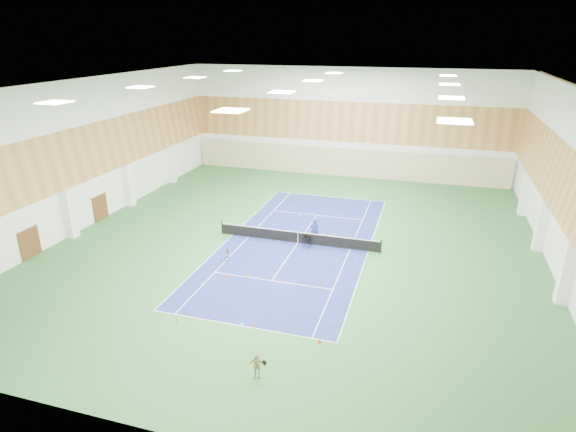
{
  "coord_description": "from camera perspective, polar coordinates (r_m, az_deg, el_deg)",
  "views": [
    {
      "loc": [
        9.15,
        -33.08,
        15.3
      ],
      "look_at": [
        -0.93,
        0.43,
        2.0
      ],
      "focal_mm": 30.0,
      "sensor_mm": 36.0,
      "label": 1
    }
  ],
  "objects": [
    {
      "name": "door_left_a",
      "position": [
        39.54,
        -28.26,
        -2.86
      ],
      "size": [
        0.08,
        1.8,
        2.2
      ],
      "primitive_type": "cube",
      "color": "#593319",
      "rests_on": "ground"
    },
    {
      "name": "child_apron",
      "position": [
        23.81,
        -3.74,
        -17.26
      ],
      "size": [
        0.79,
        0.46,
        1.27
      ],
      "primitive_type": "imported",
      "rotation": [
        0.0,
        0.0,
        0.21
      ],
      "color": "tan",
      "rests_on": "ground"
    },
    {
      "name": "room_shell",
      "position": [
        35.56,
        1.24,
        5.65
      ],
      "size": [
        36.0,
        40.0,
        12.0
      ],
      "primitive_type": null,
      "color": "white",
      "rests_on": "ground"
    },
    {
      "name": "cone_svc_c",
      "position": [
        31.62,
        -0.94,
        -7.91
      ],
      "size": [
        0.19,
        0.19,
        0.21
      ],
      "primitive_type": "cone",
      "color": "orange",
      "rests_on": "ground"
    },
    {
      "name": "court_surface",
      "position": [
        37.58,
        1.17,
        -3.21
      ],
      "size": [
        10.97,
        23.77,
        0.01
      ],
      "primitive_type": "cube",
      "color": "navy",
      "rests_on": "ground"
    },
    {
      "name": "cone_base_a",
      "position": [
        28.64,
        -13.05,
        -11.84
      ],
      "size": [
        0.18,
        0.18,
        0.2
      ],
      "primitive_type": "cone",
      "color": "#DC5D0B",
      "rests_on": "ground"
    },
    {
      "name": "tennis_balls_scatter",
      "position": [
        37.56,
        1.17,
        -3.16
      ],
      "size": [
        10.57,
        22.77,
        0.07
      ],
      "primitive_type": null,
      "color": "yellow",
      "rests_on": "ground"
    },
    {
      "name": "ceiling_light_grid",
      "position": [
        34.49,
        1.32,
        15.18
      ],
      "size": [
        21.4,
        25.4,
        0.06
      ],
      "primitive_type": null,
      "color": "white",
      "rests_on": "room_shell"
    },
    {
      "name": "cone_base_d",
      "position": [
        26.24,
        3.75,
        -14.58
      ],
      "size": [
        0.22,
        0.22,
        0.24
      ],
      "primitive_type": "cone",
      "color": "#DD4B0B",
      "rests_on": "ground"
    },
    {
      "name": "back_curtain",
      "position": [
        55.34,
        6.74,
        6.33
      ],
      "size": [
        35.4,
        0.16,
        3.2
      ],
      "primitive_type": "cube",
      "color": "#C6B793",
      "rests_on": "ground"
    },
    {
      "name": "wood_cladding",
      "position": [
        35.09,
        1.27,
        8.8
      ],
      "size": [
        36.0,
        40.0,
        8.0
      ],
      "primitive_type": null,
      "color": "#C48248",
      "rests_on": "room_shell"
    },
    {
      "name": "ball_cart",
      "position": [
        36.62,
        2.22,
        -3.1
      ],
      "size": [
        0.58,
        0.58,
        0.93
      ],
      "primitive_type": null,
      "rotation": [
        0.0,
        0.0,
        -0.07
      ],
      "color": "black",
      "rests_on": "ground"
    },
    {
      "name": "tennis_net",
      "position": [
        37.36,
        1.18,
        -2.45
      ],
      "size": [
        12.8,
        0.1,
        1.1
      ],
      "primitive_type": null,
      "color": "black",
      "rests_on": "ground"
    },
    {
      "name": "cone_svc_b",
      "position": [
        32.79,
        -4.72,
        -6.84
      ],
      "size": [
        0.22,
        0.22,
        0.25
      ],
      "primitive_type": "cone",
      "color": "#E1610B",
      "rests_on": "ground"
    },
    {
      "name": "coach",
      "position": [
        37.46,
        3.13,
        -1.69
      ],
      "size": [
        0.83,
        0.67,
        1.96
      ],
      "primitive_type": "imported",
      "rotation": [
        0.0,
        0.0,
        3.46
      ],
      "color": "navy",
      "rests_on": "ground"
    },
    {
      "name": "cone_base_c",
      "position": [
        27.61,
        -4.05,
        -12.64
      ],
      "size": [
        0.19,
        0.19,
        0.2
      ],
      "primitive_type": "cone",
      "color": "#D9520B",
      "rests_on": "ground"
    },
    {
      "name": "ground",
      "position": [
        37.58,
        1.17,
        -3.22
      ],
      "size": [
        40.0,
        40.0,
        0.0
      ],
      "primitive_type": "plane",
      "color": "#2A622E",
      "rests_on": "ground"
    },
    {
      "name": "child_court",
      "position": [
        34.72,
        -7.13,
        -4.57
      ],
      "size": [
        0.62,
        0.58,
        1.03
      ],
      "primitive_type": "imported",
      "rotation": [
        0.0,
        0.0,
        0.51
      ],
      "color": "gray",
      "rests_on": "ground"
    },
    {
      "name": "cone_svc_d",
      "position": [
        31.59,
        3.83,
        -7.99
      ],
      "size": [
        0.19,
        0.19,
        0.21
      ],
      "primitive_type": "cone",
      "color": "red",
      "rests_on": "ground"
    },
    {
      "name": "cone_svc_a",
      "position": [
        32.76,
        -7.49,
        -7.02
      ],
      "size": [
        0.19,
        0.19,
        0.21
      ],
      "primitive_type": "cone",
      "color": "#E9420C",
      "rests_on": "ground"
    },
    {
      "name": "door_left_b",
      "position": [
        45.04,
        -21.35,
        0.95
      ],
      "size": [
        0.08,
        1.8,
        2.2
      ],
      "primitive_type": "cube",
      "color": "#593319",
      "rests_on": "ground"
    },
    {
      "name": "cone_base_b",
      "position": [
        28.59,
        -7.94,
        -11.54
      ],
      "size": [
        0.17,
        0.17,
        0.19
      ],
      "primitive_type": "cone",
      "color": "orange",
      "rests_on": "ground"
    }
  ]
}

